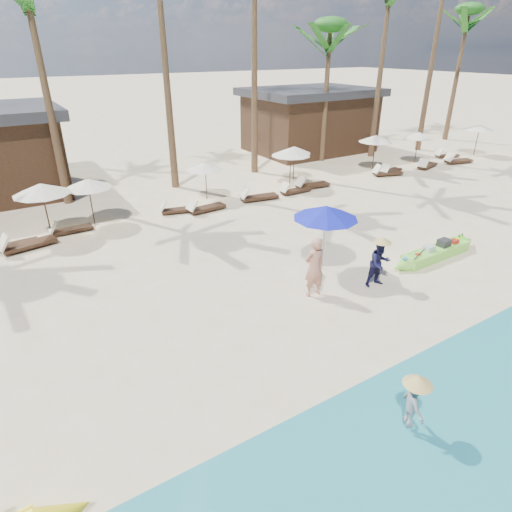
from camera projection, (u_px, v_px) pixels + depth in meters
ground at (298, 327)px, 11.68m from camera, size 240.00×240.00×0.00m
wet_sand_strip at (461, 463)px, 7.86m from camera, size 240.00×4.50×0.01m
green_canoe at (436, 252)px, 15.43m from camera, size 4.93×0.73×0.63m
tourist at (314, 267)px, 12.79m from camera, size 0.71×0.48×1.92m
vendor_green at (379, 263)px, 13.40m from camera, size 0.84×0.70×1.56m
vendor_yellow at (413, 403)px, 8.22m from camera, size 0.62×0.79×1.07m
blue_umbrella at (326, 212)px, 13.82m from camera, size 2.13×2.13×2.30m
resort_parasol_4 at (41, 189)px, 16.38m from camera, size 2.14×2.14×2.20m
lounger_4_left at (25, 244)px, 16.05m from camera, size 2.06×0.95×0.67m
lounger_4_right at (13, 244)px, 16.18m from camera, size 1.65×0.61×0.55m
resort_parasol_5 at (88, 183)px, 17.67m from camera, size 1.94×1.94×2.00m
lounger_5_left at (69, 229)px, 17.47m from camera, size 1.66×0.53×0.56m
resort_parasol_6 at (205, 166)px, 20.73m from camera, size 1.79×1.79×1.85m
lounger_6_left at (176, 209)px, 19.60m from camera, size 1.74×0.89×0.57m
lounger_6_right at (204, 207)px, 19.75m from camera, size 1.89×0.72×0.63m
resort_parasol_7 at (291, 152)px, 22.42m from camera, size 2.08×2.08×2.14m
lounger_7_left at (257, 196)px, 21.19m from camera, size 2.02×0.90×0.66m
lounger_7_right at (294, 190)px, 22.21m from camera, size 1.74×0.55×0.59m
resort_parasol_8 at (294, 150)px, 23.78m from camera, size 1.86×1.86×1.92m
lounger_8_left at (311, 184)px, 23.01m from camera, size 1.98×0.78×0.66m
resort_parasol_9 at (376, 139)px, 25.83m from camera, size 2.04×2.04×2.10m
lounger_9_left at (386, 172)px, 25.27m from camera, size 1.89×1.08×0.62m
lounger_9_right at (390, 170)px, 25.75m from camera, size 1.79×0.83×0.59m
resort_parasol_10 at (419, 135)px, 27.38m from camera, size 1.93×1.93×1.98m
lounger_10_left at (427, 165)px, 26.83m from camera, size 1.93×1.03×0.63m
lounger_10_right at (457, 160)px, 27.92m from camera, size 2.06×1.01×0.67m
resort_parasol_11 at (480, 127)px, 29.38m from camera, size 2.07×2.07×2.14m
lounger_11_left at (446, 155)px, 29.39m from camera, size 1.76×1.00×0.57m
palm_3 at (27, 0)px, 17.22m from camera, size 2.08×2.08×10.52m
palm_6 at (329, 44)px, 25.73m from camera, size 2.08×2.08×8.51m
palm_7 at (388, 8)px, 25.99m from camera, size 2.08×2.08×11.08m
palm_9 at (466, 29)px, 31.82m from camera, size 2.08×2.08×9.82m
pavilion_east at (309, 119)px, 30.69m from camera, size 8.80×6.60×4.30m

